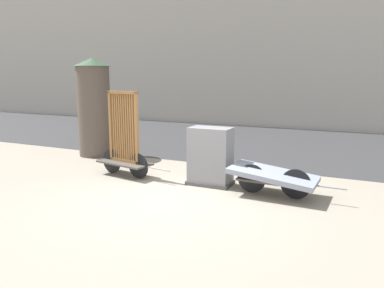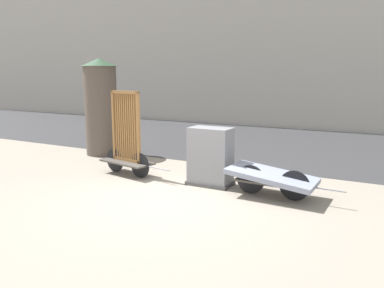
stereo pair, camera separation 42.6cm
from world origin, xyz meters
TOP-DOWN VIEW (x-y plane):
  - ground_plane at (0.00, 0.00)m, footprint 60.00×60.00m
  - road_strip at (0.00, 7.20)m, footprint 56.00×8.03m
  - bike_cart_with_bedframe at (-1.80, 1.22)m, footprint 2.11×0.82m
  - bike_cart_with_mattress at (1.81, 1.22)m, footprint 2.26×1.00m
  - utility_cabinet at (0.36, 1.41)m, footprint 0.97×0.60m
  - advertising_column at (-4.01, 2.84)m, footprint 1.09×1.09m

SIDE VIEW (x-z plane):
  - ground_plane at x=0.00m, z-range 0.00..0.00m
  - road_strip at x=0.00m, z-range 0.00..0.01m
  - bike_cart_with_mattress at x=1.81m, z-range 0.10..0.70m
  - utility_cabinet at x=0.36m, z-range -0.04..1.24m
  - bike_cart_with_bedframe at x=-1.80m, z-range -0.28..1.75m
  - advertising_column at x=-4.01m, z-range 0.03..2.93m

